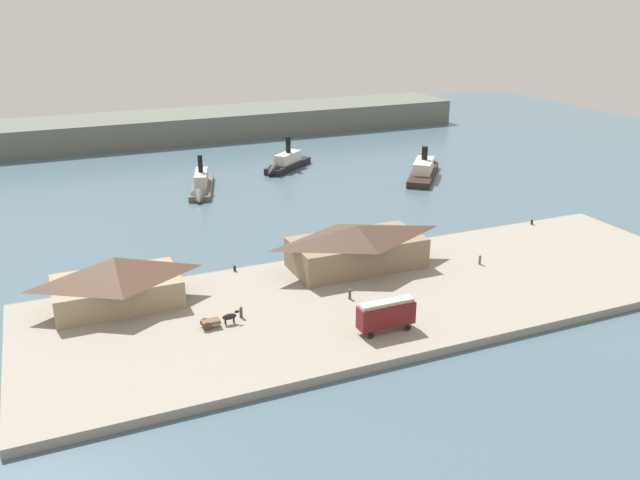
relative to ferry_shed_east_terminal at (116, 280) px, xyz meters
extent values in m
plane|color=#476070|center=(39.33, 9.91, -4.96)|extent=(320.00, 320.00, 0.00)
cube|color=gray|center=(39.33, -12.09, -4.36)|extent=(110.00, 36.00, 1.20)
cube|color=slate|center=(39.33, 6.31, -4.46)|extent=(110.00, 0.80, 1.00)
cube|color=#998466|center=(0.00, 0.00, -1.72)|extent=(17.94, 10.70, 4.09)
pyramid|color=brown|center=(0.00, 0.00, 1.98)|extent=(18.30, 11.24, 3.31)
cube|color=#847056|center=(38.70, -1.07, -1.25)|extent=(21.88, 10.63, 5.03)
pyramid|color=#473328|center=(38.70, -1.07, 2.38)|extent=(22.31, 11.16, 2.22)
cube|color=maroon|center=(32.28, -23.13, -1.31)|extent=(8.03, 2.25, 3.10)
cube|color=beige|center=(32.28, -23.13, 0.49)|extent=(7.71, 1.58, 0.50)
cylinder|color=black|center=(35.09, -22.00, -3.31)|extent=(0.90, 0.18, 0.90)
cylinder|color=black|center=(35.09, -24.26, -3.31)|extent=(0.90, 0.18, 0.90)
cylinder|color=black|center=(29.47, -22.00, -3.31)|extent=(0.90, 0.18, 0.90)
cylinder|color=black|center=(29.47, -24.26, -3.31)|extent=(0.90, 0.18, 0.90)
cube|color=brown|center=(10.71, -12.70, -2.91)|extent=(2.47, 1.43, 0.50)
cylinder|color=#4C3828|center=(9.97, -11.98, -3.16)|extent=(1.20, 0.10, 1.20)
cylinder|color=#4C3828|center=(9.97, -13.41, -3.16)|extent=(1.20, 0.10, 1.20)
ellipsoid|color=black|center=(13.35, -12.70, -2.66)|extent=(2.00, 0.70, 0.90)
ellipsoid|color=black|center=(14.45, -12.70, -2.11)|extent=(0.70, 0.32, 0.44)
cylinder|color=black|center=(13.95, -12.50, -3.26)|extent=(0.16, 0.16, 1.00)
cylinder|color=black|center=(13.95, -12.90, -3.26)|extent=(0.16, 0.16, 1.00)
cylinder|color=black|center=(12.75, -12.50, -3.26)|extent=(0.16, 0.16, 1.00)
cylinder|color=black|center=(12.75, -12.90, -3.26)|extent=(0.16, 0.16, 1.00)
cylinder|color=#4C3D33|center=(32.19, -12.08, -3.06)|extent=(0.41, 0.41, 1.41)
sphere|color=#CCA889|center=(32.19, -12.08, -2.22)|extent=(0.26, 0.26, 0.26)
cylinder|color=#4C3D33|center=(15.39, -11.48, -3.01)|extent=(0.44, 0.44, 1.51)
sphere|color=#CCA889|center=(15.39, -11.48, -2.11)|extent=(0.28, 0.28, 0.28)
cylinder|color=#6B5B4C|center=(58.33, -8.48, -3.02)|extent=(0.43, 0.43, 1.48)
sphere|color=#CCA889|center=(58.33, -8.48, -2.15)|extent=(0.27, 0.27, 0.27)
cylinder|color=black|center=(19.33, 5.08, -3.31)|extent=(0.44, 0.44, 0.90)
cylinder|color=black|center=(80.19, 4.50, -3.31)|extent=(0.44, 0.44, 0.90)
cube|color=black|center=(52.98, 69.29, -4.14)|extent=(16.20, 14.44, 1.65)
cone|color=black|center=(46.31, 63.82, -4.14)|extent=(4.98, 5.12, 4.07)
cube|color=silver|center=(52.98, 69.29, -1.94)|extent=(8.99, 8.17, 2.73)
cylinder|color=black|center=(53.20, 69.47, 1.57)|extent=(1.32, 1.32, 4.30)
cube|color=#514C47|center=(26.88, 58.42, -4.30)|extent=(10.56, 20.91, 1.33)
cone|color=#514C47|center=(23.94, 48.67, -4.30)|extent=(5.27, 4.78, 4.40)
cube|color=beige|center=(26.88, 58.42, -2.07)|extent=(5.56, 10.49, 3.13)
cylinder|color=black|center=(26.88, 58.43, 1.50)|extent=(1.11, 1.11, 4.01)
cube|color=black|center=(81.51, 47.45, -4.16)|extent=(18.42, 21.36, 1.60)
cone|color=black|center=(88.54, 56.42, -4.16)|extent=(6.46, 6.31, 4.99)
cube|color=silver|center=(81.51, 47.45, -1.94)|extent=(9.93, 11.00, 2.84)
cylinder|color=black|center=(82.19, 48.31, 1.14)|extent=(1.52, 1.52, 3.31)
cube|color=#60665B|center=(39.33, 119.91, -0.96)|extent=(180.00, 24.00, 8.00)
camera|label=1|loc=(-7.88, -93.93, 39.72)|focal=37.52mm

